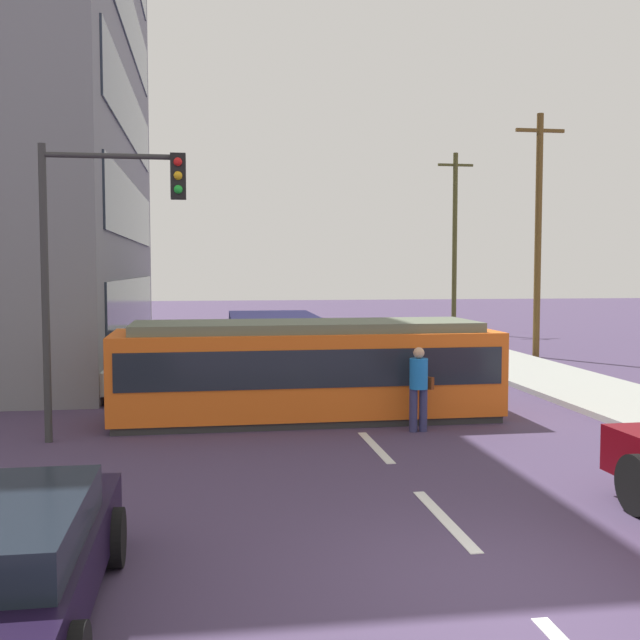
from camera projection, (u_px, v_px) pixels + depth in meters
name	position (u px, v px, depth m)	size (l,w,h in m)	color
ground_plane	(337.00, 407.00, 17.63)	(120.00, 120.00, 0.00)	#443553
lane_stripe_1	(444.00, 519.00, 9.74)	(0.16, 2.40, 0.01)	silver
lane_stripe_2	(375.00, 447.00, 13.68)	(0.16, 2.40, 0.01)	silver
lane_stripe_3	(309.00, 378.00, 22.41)	(0.16, 2.40, 0.01)	silver
lane_stripe_4	(287.00, 355.00, 28.33)	(0.16, 2.40, 0.01)	silver
streetcar_tram	(306.00, 368.00, 16.29)	(8.12, 2.62, 2.08)	orange
city_bus	(274.00, 342.00, 22.20)	(2.62, 5.27, 1.85)	#383898
pedestrian_crossing	(419.00, 384.00, 14.94)	(0.50, 0.36, 1.67)	navy
parked_sedan_mid	(125.00, 369.00, 19.61)	(1.96, 4.11, 1.19)	silver
parked_sedan_far	(145.00, 343.00, 26.37)	(2.08, 4.53, 1.19)	black
traffic_light_mast	(99.00, 237.00, 13.97)	(2.63, 0.33, 5.46)	#333333
utility_pole_mid	(538.00, 231.00, 27.33)	(1.80, 0.24, 8.72)	brown
utility_pole_far	(455.00, 239.00, 38.21)	(1.80, 0.24, 8.97)	#4B4A23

